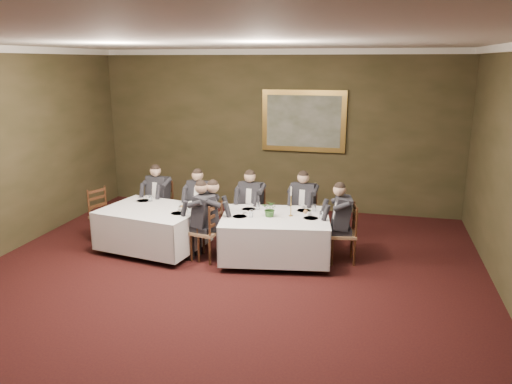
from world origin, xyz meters
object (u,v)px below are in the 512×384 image
at_px(diner_sec_backleft, 160,207).
at_px(chair_sec_endright, 207,243).
at_px(diner_main_endright, 343,232).
at_px(diner_main_backleft, 251,214).
at_px(diner_sec_backright, 200,212).
at_px(chair_sec_backleft, 161,218).
at_px(diner_sec_endright, 206,230).
at_px(table_second, 153,226).
at_px(chair_sec_backright, 201,224).
at_px(candlestick, 291,205).
at_px(chair_main_backright, 303,227).
at_px(chair_sec_endleft, 106,227).
at_px(centerpiece, 270,208).
at_px(diner_main_endleft, 209,229).
at_px(table_main, 275,234).
at_px(chair_main_endleft, 209,242).
at_px(diner_main_backright, 303,215).
at_px(painting, 304,121).
at_px(chair_main_endright, 343,245).
at_px(chair_main_backleft, 252,225).

xyz_separation_m(diner_sec_backleft, chair_sec_endright, (1.35, -1.11, -0.23)).
bearing_deg(diner_sec_backleft, diner_main_endright, 177.25).
distance_m(diner_main_backleft, diner_sec_backright, 0.96).
distance_m(chair_sec_backleft, diner_sec_endright, 1.76).
height_order(table_second, diner_sec_backright, diner_sec_backright).
bearing_deg(diner_sec_backleft, chair_sec_endright, 148.54).
xyz_separation_m(chair_sec_backright, candlestick, (1.81, -0.62, 0.67)).
xyz_separation_m(chair_main_backright, chair_sec_endleft, (-3.55, -0.86, 0.00)).
distance_m(chair_sec_endleft, candlestick, 3.53).
height_order(diner_main_backleft, diner_sec_endright, same).
xyz_separation_m(chair_sec_endright, centerpiece, (1.03, 0.23, 0.63)).
xyz_separation_m(diner_main_endleft, diner_sec_endright, (-0.02, -0.08, 0.00)).
distance_m(table_main, chair_main_endleft, 1.14).
relative_size(table_second, centerpiece, 6.50).
relative_size(chair_main_endleft, chair_sec_backleft, 1.00).
relative_size(diner_main_backright, chair_sec_endleft, 1.35).
height_order(diner_main_backright, diner_sec_endright, same).
height_order(chair_sec_endright, chair_sec_endleft, same).
xyz_separation_m(table_second, candlestick, (2.41, 0.16, 0.50)).
xyz_separation_m(diner_sec_backright, painting, (1.57, 2.30, 1.48)).
relative_size(table_main, diner_main_backleft, 1.47).
bearing_deg(diner_main_endleft, candlestick, 80.72).
bearing_deg(table_second, diner_main_backleft, 29.81).
xyz_separation_m(centerpiece, painting, (0.08, 3.03, 1.08)).
relative_size(chair_sec_endright, chair_sec_endleft, 1.00).
distance_m(chair_sec_backleft, centerpiece, 2.63).
height_order(diner_sec_backleft, painting, painting).
relative_size(table_main, chair_sec_backleft, 1.97).
xyz_separation_m(diner_main_backleft, chair_sec_backleft, (-1.85, 0.05, -0.23)).
bearing_deg(chair_main_endright, table_main, 89.30).
bearing_deg(chair_main_backleft, diner_main_endleft, 69.88).
relative_size(table_second, chair_main_backright, 1.90).
xyz_separation_m(diner_main_backleft, diner_main_backright, (0.94, 0.15, 0.00)).
xyz_separation_m(chair_main_backright, centerpiece, (-0.41, -1.01, 0.63)).
bearing_deg(diner_sec_backleft, table_second, 115.81).
bearing_deg(chair_sec_backright, diner_sec_backright, 90.00).
distance_m(chair_main_backleft, chair_sec_endleft, 2.70).
relative_size(chair_main_endleft, diner_main_endleft, 0.74).
bearing_deg(diner_main_endleft, table_main, 78.85).
bearing_deg(diner_sec_backleft, centerpiece, 167.60).
bearing_deg(chair_sec_backright, diner_main_backleft, -169.09).
bearing_deg(chair_main_endleft, chair_sec_endleft, -118.27).
bearing_deg(diner_main_endleft, diner_main_backright, 108.39).
xyz_separation_m(chair_sec_endright, diner_sec_endright, (-0.01, 0.00, 0.23)).
bearing_deg(diner_sec_backleft, table_main, 168.90).
height_order(chair_main_backleft, chair_main_endleft, same).
xyz_separation_m(diner_main_backleft, candlestick, (0.86, -0.73, 0.44)).
bearing_deg(diner_sec_backright, chair_sec_backleft, -6.53).
xyz_separation_m(chair_main_backleft, chair_sec_endleft, (-2.61, -0.71, 0.00)).
bearing_deg(diner_sec_backright, diner_sec_endright, 119.42).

